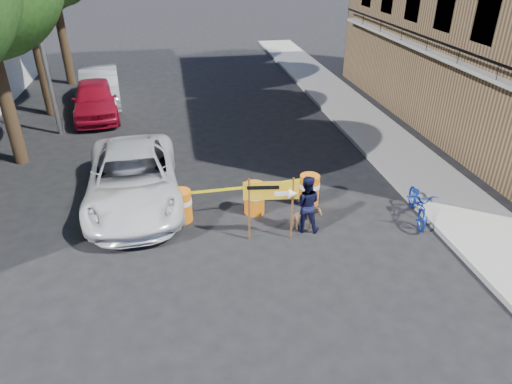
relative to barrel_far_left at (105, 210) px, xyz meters
name	(u,v)px	position (x,y,z in m)	size (l,w,h in m)	color
ground	(251,264)	(3.50, -2.35, -0.47)	(120.00, 120.00, 0.00)	black
sidewalk_east	(389,145)	(9.70, 3.65, -0.40)	(2.40, 40.00, 0.15)	gray
streetlamp	(37,16)	(-2.43, 7.15, 3.90)	(1.25, 0.18, 8.00)	gray
barrel_far_left	(105,210)	(0.00, 0.00, 0.00)	(0.58, 0.58, 0.90)	orange
barrel_mid_left	(181,205)	(2.00, -0.11, 0.00)	(0.58, 0.58, 0.90)	orange
barrel_mid_right	(254,198)	(4.00, -0.06, 0.00)	(0.58, 0.58, 0.90)	orange
barrel_far_right	(309,189)	(5.63, 0.15, 0.00)	(0.58, 0.58, 0.90)	orange
detour_sign	(278,195)	(4.34, -1.43, 0.80)	(1.35, 0.33, 1.74)	#592D19
pedestrian	(306,204)	(5.15, -1.15, 0.31)	(0.76, 0.59, 1.56)	black
bicycle	(421,188)	(8.30, -1.15, 0.46)	(0.65, 0.98, 1.87)	navy
dog	(306,219)	(5.17, -1.15, -0.15)	(0.35, 0.77, 0.65)	#DEB57F
suv_white	(133,178)	(0.70, 1.15, 0.29)	(2.53, 5.49, 1.53)	silver
sedan_red	(95,99)	(-1.30, 9.03, 0.29)	(1.81, 4.49, 1.53)	maroon
sedan_silver	(100,86)	(-1.30, 10.91, 0.32)	(1.67, 4.79, 1.58)	#B0B3B7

